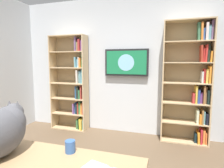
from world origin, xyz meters
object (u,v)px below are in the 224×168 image
Objects in this scene: bookshelf_left at (192,83)px; wall_mounted_tv at (126,63)px; cat at (1,130)px; coffee_mug at (70,147)px; bookshelf_right at (74,84)px.

bookshelf_left is 1.24m from wall_mounted_tv.
coffee_mug is (-0.48, -0.18, -0.15)m from cat.
bookshelf_left is at bearing 176.00° from wall_mounted_tv.
bookshelf_left is 22.21× the size of coffee_mug.
coffee_mug is at bearing -159.24° from cat.
wall_mounted_tv is at bearing -99.10° from cat.
wall_mounted_tv is 1.47× the size of cat.
coffee_mug is at bearing 118.08° from bookshelf_right.
cat is (-0.71, 2.41, -0.04)m from bookshelf_right.
bookshelf_right reaches higher than cat.
coffee_mug is (-1.19, 2.23, -0.19)m from bookshelf_right.
bookshelf_right reaches higher than coffee_mug.
coffee_mug is at bearing 63.51° from bookshelf_left.
bookshelf_left reaches higher than wall_mounted_tv.
bookshelf_right is 20.51× the size of coffee_mug.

